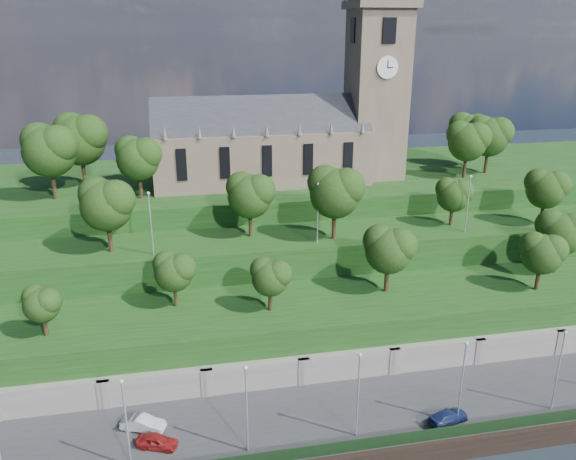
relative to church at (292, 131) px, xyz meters
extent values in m
cube|color=#2D2D30|center=(-0.79, -39.98, -21.52)|extent=(160.00, 12.00, 2.00)
cube|color=black|center=(-0.79, -46.03, -21.42)|extent=(160.00, 0.50, 2.20)
cube|color=black|center=(-0.79, -45.38, -19.92)|extent=(160.00, 0.10, 1.20)
cube|color=slate|center=(-0.79, -33.98, -20.02)|extent=(160.00, 2.00, 5.00)
cube|color=slate|center=(-25.79, -34.78, -20.02)|extent=(1.20, 0.60, 5.00)
cube|color=slate|center=(-15.79, -34.78, -20.02)|extent=(1.20, 0.60, 5.00)
cube|color=slate|center=(-5.79, -34.78, -20.02)|extent=(1.20, 0.60, 5.00)
cube|color=slate|center=(4.21, -34.78, -20.02)|extent=(1.20, 0.60, 5.00)
cube|color=slate|center=(14.21, -34.78, -20.02)|extent=(1.20, 0.60, 5.00)
cube|color=slate|center=(24.21, -34.78, -20.02)|extent=(1.20, 0.60, 5.00)
cube|color=#163B13|center=(-0.79, -27.98, -18.52)|extent=(160.00, 12.00, 8.00)
cube|color=#163B13|center=(-0.79, -16.98, -16.52)|extent=(160.00, 10.00, 12.00)
cube|color=#163B13|center=(-0.79, 4.02, -15.02)|extent=(160.00, 32.00, 15.00)
cube|color=brown|center=(-4.79, 0.02, -3.52)|extent=(32.00, 12.00, 8.00)
cube|color=#23252A|center=(-4.79, 0.02, 0.48)|extent=(32.00, 10.18, 10.18)
cone|color=brown|center=(-18.79, -5.98, 1.38)|extent=(0.70, 0.70, 1.80)
cone|color=brown|center=(-14.12, -5.98, 1.38)|extent=(0.70, 0.70, 1.80)
cone|color=brown|center=(-9.46, -5.98, 1.38)|extent=(0.70, 0.70, 1.80)
cone|color=brown|center=(-4.79, -5.98, 1.38)|extent=(0.70, 0.70, 1.80)
cone|color=brown|center=(-0.12, -5.98, 1.38)|extent=(0.70, 0.70, 1.80)
cone|color=brown|center=(4.54, -5.98, 1.38)|extent=(0.70, 0.70, 1.80)
cone|color=brown|center=(9.21, -5.98, 1.38)|extent=(0.70, 0.70, 1.80)
cube|color=black|center=(-16.79, -6.06, -3.02)|extent=(1.40, 0.25, 4.50)
cube|color=black|center=(-10.79, -6.06, -3.02)|extent=(1.40, 0.25, 4.50)
cube|color=black|center=(-4.79, -6.06, -3.02)|extent=(1.40, 0.25, 4.50)
cube|color=black|center=(1.21, -6.06, -3.02)|extent=(1.40, 0.25, 4.50)
cube|color=black|center=(7.21, -6.06, -3.02)|extent=(1.40, 0.25, 4.50)
cube|color=brown|center=(13.21, 0.02, 4.98)|extent=(8.00, 8.00, 25.00)
cube|color=brown|center=(13.21, 0.02, 18.08)|extent=(9.20, 9.20, 1.20)
cube|color=black|center=(13.21, -4.06, 14.48)|extent=(2.00, 0.25, 3.50)
cube|color=black|center=(13.21, 4.10, 14.48)|extent=(2.00, 0.25, 3.50)
cube|color=black|center=(9.13, 0.02, 14.48)|extent=(0.25, 2.00, 3.50)
cube|color=black|center=(17.29, 0.02, 14.48)|extent=(0.25, 2.00, 3.50)
cylinder|color=white|center=(13.21, -4.10, 9.48)|extent=(3.20, 0.30, 3.20)
cylinder|color=white|center=(17.33, 0.02, 9.48)|extent=(0.30, 3.20, 3.20)
cube|color=black|center=(13.21, -4.28, 9.98)|extent=(0.12, 0.05, 1.10)
cube|color=black|center=(13.61, -4.28, 9.48)|extent=(0.80, 0.05, 0.12)
cylinder|color=black|center=(-31.39, -29.98, -13.36)|extent=(0.46, 0.46, 2.33)
sphere|color=black|center=(-31.39, -29.98, -11.11)|extent=(3.62, 3.62, 3.62)
sphere|color=black|center=(-30.66, -30.35, -10.57)|extent=(2.71, 2.71, 2.71)
sphere|color=black|center=(-32.02, -29.53, -10.39)|extent=(2.53, 2.53, 2.53)
cylinder|color=black|center=(-18.46, -25.98, -13.14)|extent=(0.48, 0.48, 2.76)
sphere|color=black|center=(-18.46, -25.98, -10.48)|extent=(4.29, 4.29, 4.29)
sphere|color=black|center=(-17.60, -26.41, -9.84)|extent=(3.21, 3.21, 3.21)
sphere|color=black|center=(-19.21, -25.45, -9.62)|extent=(3.00, 3.00, 3.00)
cylinder|color=black|center=(-8.27, -28.98, -13.22)|extent=(0.48, 0.48, 2.60)
sphere|color=black|center=(-8.27, -28.98, -10.70)|extent=(4.05, 4.05, 4.05)
sphere|color=black|center=(-7.46, -29.39, -10.10)|extent=(3.04, 3.04, 3.04)
sphere|color=black|center=(-8.98, -28.48, -9.89)|extent=(2.84, 2.84, 2.84)
cylinder|color=black|center=(5.90, -26.98, -12.78)|extent=(0.51, 0.51, 3.49)
sphere|color=black|center=(5.90, -26.98, -9.41)|extent=(5.42, 5.42, 5.42)
sphere|color=black|center=(6.98, -27.53, -8.60)|extent=(4.07, 4.07, 4.07)
sphere|color=black|center=(4.95, -26.31, -8.32)|extent=(3.80, 3.80, 3.80)
cylinder|color=black|center=(23.63, -29.98, -13.00)|extent=(0.49, 0.49, 3.04)
sphere|color=black|center=(23.63, -29.98, -10.07)|extent=(4.72, 4.72, 4.72)
sphere|color=black|center=(24.58, -30.46, -9.36)|extent=(3.54, 3.54, 3.54)
sphere|color=black|center=(22.81, -29.39, -9.12)|extent=(3.31, 3.31, 3.31)
cylinder|color=black|center=(28.76, -25.98, -12.76)|extent=(0.52, 0.52, 3.52)
sphere|color=black|center=(28.76, -25.98, -9.36)|extent=(5.47, 5.47, 5.47)
sphere|color=black|center=(29.85, -26.53, -8.54)|extent=(4.10, 4.10, 4.10)
sphere|color=black|center=(27.80, -25.30, -8.27)|extent=(3.83, 3.83, 3.83)
cylinder|color=black|center=(-25.80, -17.98, -8.57)|extent=(0.53, 0.53, 3.89)
sphere|color=black|center=(-25.80, -17.98, -4.81)|extent=(6.06, 6.06, 6.06)
sphere|color=black|center=(-24.58, -18.59, -3.90)|extent=(4.54, 4.54, 4.54)
sphere|color=black|center=(-26.86, -17.23, -3.60)|extent=(4.24, 4.24, 4.24)
cylinder|color=black|center=(-8.64, -15.98, -8.72)|extent=(0.52, 0.52, 3.61)
sphere|color=black|center=(-8.64, -15.98, -5.23)|extent=(5.61, 5.61, 5.61)
sphere|color=black|center=(-7.52, -16.55, -4.39)|extent=(4.21, 4.21, 4.21)
sphere|color=black|center=(-9.62, -15.28, -4.11)|extent=(3.93, 3.93, 3.93)
cylinder|color=black|center=(1.61, -18.98, -8.49)|extent=(0.54, 0.54, 4.06)
sphere|color=black|center=(1.61, -18.98, -4.57)|extent=(6.31, 6.31, 6.31)
sphere|color=black|center=(2.87, -19.62, -3.62)|extent=(4.73, 4.73, 4.73)
sphere|color=black|center=(0.50, -18.20, -3.31)|extent=(4.42, 4.42, 4.42)
cylinder|color=black|center=(18.68, -16.98, -9.11)|extent=(0.49, 0.49, 2.82)
sphere|color=black|center=(18.68, -16.98, -6.38)|extent=(4.39, 4.39, 4.39)
sphere|color=black|center=(19.56, -17.42, -5.72)|extent=(3.30, 3.30, 3.30)
sphere|color=black|center=(17.91, -16.44, -5.50)|extent=(3.08, 3.08, 3.08)
cylinder|color=black|center=(31.01, -18.98, -8.87)|extent=(0.51, 0.51, 3.30)
sphere|color=black|center=(31.01, -18.98, -5.68)|extent=(5.13, 5.13, 5.13)
sphere|color=black|center=(32.03, -19.50, -4.91)|extent=(3.85, 3.85, 3.85)
sphere|color=black|center=(30.11, -18.34, -4.65)|extent=(3.59, 3.59, 3.59)
cylinder|color=black|center=(-34.24, -3.98, -5.27)|extent=(0.56, 0.56, 4.50)
sphere|color=black|center=(-34.24, -3.98, -0.92)|extent=(7.00, 7.00, 7.00)
sphere|color=black|center=(-32.84, -4.68, 0.13)|extent=(5.25, 5.25, 5.25)
sphere|color=black|center=(-35.47, -3.11, 0.48)|extent=(4.90, 4.90, 4.90)
cylinder|color=black|center=(-31.08, 2.02, -5.17)|extent=(0.57, 0.57, 4.70)
sphere|color=black|center=(-31.08, 2.02, -0.63)|extent=(7.31, 7.31, 7.31)
sphere|color=black|center=(-29.62, 1.28, 0.46)|extent=(5.48, 5.48, 5.48)
sphere|color=black|center=(-32.36, 2.93, 0.83)|extent=(5.11, 5.11, 5.11)
cylinder|color=black|center=(-22.57, -5.98, -5.65)|extent=(0.53, 0.53, 3.74)
sphere|color=black|center=(-22.57, -5.98, -2.04)|extent=(5.81, 5.81, 5.81)
sphere|color=black|center=(-21.41, -6.57, -1.17)|extent=(4.36, 4.36, 4.36)
sphere|color=black|center=(-23.59, -5.26, -0.88)|extent=(4.07, 4.07, 4.07)
cylinder|color=black|center=(27.10, -3.98, -5.61)|extent=(0.53, 0.53, 3.82)
sphere|color=black|center=(27.10, -3.98, -1.92)|extent=(5.94, 5.94, 5.94)
sphere|color=black|center=(28.29, -4.58, -1.03)|extent=(4.46, 4.46, 4.46)
sphere|color=black|center=(26.06, -3.24, -0.73)|extent=(4.16, 4.16, 4.16)
cylinder|color=black|center=(31.53, 4.02, -5.58)|extent=(0.53, 0.53, 3.88)
sphere|color=black|center=(31.53, 4.02, -1.83)|extent=(6.04, 6.04, 6.04)
sphere|color=black|center=(32.74, 3.41, -0.92)|extent=(4.53, 4.53, 4.53)
sphere|color=black|center=(30.48, 4.77, -0.62)|extent=(4.23, 4.23, 4.23)
cylinder|color=black|center=(31.91, -1.98, -5.52)|extent=(0.54, 0.54, 4.01)
sphere|color=black|center=(31.91, -1.98, -1.65)|extent=(6.23, 6.23, 6.23)
sphere|color=black|center=(33.16, -2.61, -0.71)|extent=(4.67, 4.67, 4.67)
sphere|color=black|center=(30.82, -1.21, -0.40)|extent=(4.36, 4.36, 4.36)
cylinder|color=#B2B2B7|center=(-22.79, -43.48, -16.32)|extent=(0.16, 0.16, 8.40)
sphere|color=silver|center=(-22.79, -43.48, -12.00)|extent=(0.36, 0.36, 0.36)
cylinder|color=#B2B2B7|center=(-12.79, -43.48, -16.32)|extent=(0.16, 0.16, 8.40)
sphere|color=silver|center=(-12.79, -43.48, -12.00)|extent=(0.36, 0.36, 0.36)
cylinder|color=#B2B2B7|center=(-2.79, -43.48, -16.32)|extent=(0.16, 0.16, 8.40)
sphere|color=silver|center=(-2.79, -43.48, -12.00)|extent=(0.36, 0.36, 0.36)
cylinder|color=#B2B2B7|center=(7.21, -43.48, -16.32)|extent=(0.16, 0.16, 8.40)
sphere|color=silver|center=(7.21, -43.48, -12.00)|extent=(0.36, 0.36, 0.36)
cylinder|color=#B2B2B7|center=(17.21, -43.48, -16.32)|extent=(0.16, 0.16, 8.40)
sphere|color=silver|center=(17.21, -43.48, -12.00)|extent=(0.36, 0.36, 0.36)
cylinder|color=#B2B2B7|center=(-20.79, -19.98, -6.82)|extent=(0.16, 0.16, 7.40)
sphere|color=silver|center=(-20.79, -19.98, -3.01)|extent=(0.36, 0.36, 0.36)
cylinder|color=#B2B2B7|center=(-0.79, -19.98, -6.82)|extent=(0.16, 0.16, 7.40)
sphere|color=silver|center=(-0.79, -19.98, -3.01)|extent=(0.36, 0.36, 0.36)
cylinder|color=#B2B2B7|center=(19.21, -19.98, -6.82)|extent=(0.16, 0.16, 7.40)
sphere|color=silver|center=(19.21, -19.98, -3.01)|extent=(0.36, 0.36, 0.36)
imported|color=maroon|center=(-20.64, -41.52, -19.89)|extent=(4.00, 2.72, 1.27)
imported|color=#A0A1A5|center=(-21.96, -38.86, -19.84)|extent=(4.37, 2.80, 1.36)
imported|color=#16224E|center=(6.30, -43.38, -19.91)|extent=(4.50, 2.85, 1.21)
camera|label=1|loc=(-17.09, -83.57, 14.58)|focal=35.00mm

